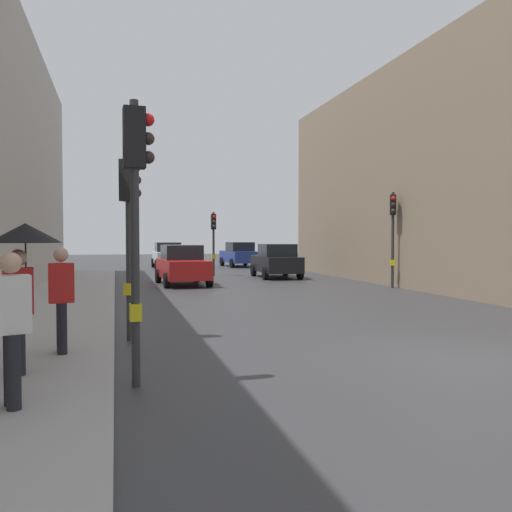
{
  "coord_description": "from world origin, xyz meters",
  "views": [
    {
      "loc": [
        -5.7,
        -7.94,
        2.1
      ],
      "look_at": [
        -1.73,
        7.11,
        1.56
      ],
      "focal_mm": 37.54,
      "sensor_mm": 36.0,
      "label": 1
    }
  ],
  "objects_px": {
    "traffic_light_mid_street": "(393,222)",
    "traffic_light_far_median": "(214,232)",
    "pedestrian_in_red_jacket": "(61,295)",
    "car_dark_suv": "(276,261)",
    "car_blue_van": "(239,254)",
    "pedestrian_with_umbrella": "(23,256)",
    "car_red_sedan": "(182,265)",
    "traffic_light_near_left": "(136,190)",
    "pedestrian_with_black_backpack": "(7,320)",
    "traffic_light_near_right": "(130,213)",
    "car_white_compact": "(168,255)"
  },
  "relations": [
    {
      "from": "traffic_light_mid_street",
      "to": "traffic_light_far_median",
      "type": "bearing_deg",
      "value": 124.01
    },
    {
      "from": "traffic_light_far_median",
      "to": "traffic_light_mid_street",
      "type": "relative_size",
      "value": 0.88
    },
    {
      "from": "pedestrian_in_red_jacket",
      "to": "traffic_light_far_median",
      "type": "bearing_deg",
      "value": 72.57
    },
    {
      "from": "car_dark_suv",
      "to": "car_blue_van",
      "type": "xyz_separation_m",
      "value": [
        0.51,
        10.84,
        0.0
      ]
    },
    {
      "from": "traffic_light_mid_street",
      "to": "pedestrian_with_umbrella",
      "type": "xyz_separation_m",
      "value": [
        -12.38,
        -11.79,
        -0.89
      ]
    },
    {
      "from": "car_red_sedan",
      "to": "pedestrian_with_umbrella",
      "type": "relative_size",
      "value": 2.0
    },
    {
      "from": "pedestrian_with_umbrella",
      "to": "traffic_light_mid_street",
      "type": "bearing_deg",
      "value": 43.6
    },
    {
      "from": "traffic_light_near_left",
      "to": "car_blue_van",
      "type": "distance_m",
      "value": 31.02
    },
    {
      "from": "traffic_light_mid_street",
      "to": "traffic_light_near_left",
      "type": "distance_m",
      "value": 16.4
    },
    {
      "from": "car_blue_van",
      "to": "pedestrian_with_black_backpack",
      "type": "height_order",
      "value": "pedestrian_with_black_backpack"
    },
    {
      "from": "traffic_light_far_median",
      "to": "car_blue_van",
      "type": "distance_m",
      "value": 9.49
    },
    {
      "from": "pedestrian_with_umbrella",
      "to": "pedestrian_in_red_jacket",
      "type": "height_order",
      "value": "pedestrian_with_umbrella"
    },
    {
      "from": "traffic_light_near_right",
      "to": "car_dark_suv",
      "type": "bearing_deg",
      "value": 63.26
    },
    {
      "from": "pedestrian_with_black_backpack",
      "to": "pedestrian_in_red_jacket",
      "type": "relative_size",
      "value": 1.0
    },
    {
      "from": "pedestrian_with_black_backpack",
      "to": "car_blue_van",
      "type": "bearing_deg",
      "value": 72.41
    },
    {
      "from": "traffic_light_near_left",
      "to": "pedestrian_in_red_jacket",
      "type": "xyz_separation_m",
      "value": [
        -1.17,
        1.8,
        -1.62
      ]
    },
    {
      "from": "pedestrian_with_umbrella",
      "to": "pedestrian_with_black_backpack",
      "type": "relative_size",
      "value": 1.21
    },
    {
      "from": "traffic_light_near_left",
      "to": "car_red_sedan",
      "type": "distance_m",
      "value": 16.37
    },
    {
      "from": "car_blue_van",
      "to": "pedestrian_with_black_backpack",
      "type": "bearing_deg",
      "value": -107.59
    },
    {
      "from": "car_white_compact",
      "to": "pedestrian_with_umbrella",
      "type": "height_order",
      "value": "pedestrian_with_umbrella"
    },
    {
      "from": "car_white_compact",
      "to": "pedestrian_in_red_jacket",
      "type": "height_order",
      "value": "pedestrian_in_red_jacket"
    },
    {
      "from": "traffic_light_near_left",
      "to": "car_red_sedan",
      "type": "bearing_deg",
      "value": 80.88
    },
    {
      "from": "traffic_light_far_median",
      "to": "pedestrian_in_red_jacket",
      "type": "bearing_deg",
      "value": -107.43
    },
    {
      "from": "traffic_light_near_right",
      "to": "pedestrian_with_black_backpack",
      "type": "distance_m",
      "value": 5.03
    },
    {
      "from": "traffic_light_mid_street",
      "to": "car_blue_van",
      "type": "xyz_separation_m",
      "value": [
        -2.5,
        17.5,
        -1.85
      ]
    },
    {
      "from": "pedestrian_with_black_backpack",
      "to": "car_red_sedan",
      "type": "bearing_deg",
      "value": 76.7
    },
    {
      "from": "pedestrian_in_red_jacket",
      "to": "pedestrian_with_umbrella",
      "type": "bearing_deg",
      "value": -106.95
    },
    {
      "from": "car_white_compact",
      "to": "pedestrian_with_umbrella",
      "type": "distance_m",
      "value": 28.97
    },
    {
      "from": "traffic_light_mid_street",
      "to": "pedestrian_with_umbrella",
      "type": "bearing_deg",
      "value": -136.4
    },
    {
      "from": "traffic_light_mid_street",
      "to": "traffic_light_near_left",
      "type": "bearing_deg",
      "value": -131.3
    },
    {
      "from": "traffic_light_near_right",
      "to": "car_red_sedan",
      "type": "xyz_separation_m",
      "value": [
        2.58,
        12.58,
        -1.72
      ]
    },
    {
      "from": "car_white_compact",
      "to": "pedestrian_in_red_jacket",
      "type": "distance_m",
      "value": 27.65
    },
    {
      "from": "car_dark_suv",
      "to": "pedestrian_in_red_jacket",
      "type": "distance_m",
      "value": 19.4
    },
    {
      "from": "car_blue_van",
      "to": "pedestrian_in_red_jacket",
      "type": "distance_m",
      "value": 29.59
    },
    {
      "from": "car_white_compact",
      "to": "car_dark_suv",
      "type": "distance_m",
      "value": 11.12
    },
    {
      "from": "traffic_light_near_right",
      "to": "pedestrian_in_red_jacket",
      "type": "distance_m",
      "value": 2.51
    },
    {
      "from": "car_blue_van",
      "to": "traffic_light_near_left",
      "type": "bearing_deg",
      "value": -105.6
    },
    {
      "from": "car_white_compact",
      "to": "car_red_sedan",
      "type": "xyz_separation_m",
      "value": [
        -0.61,
        -13.04,
        0.0
      ]
    },
    {
      "from": "car_red_sedan",
      "to": "pedestrian_in_red_jacket",
      "type": "xyz_separation_m",
      "value": [
        -3.75,
        -14.26,
        0.25
      ]
    },
    {
      "from": "car_dark_suv",
      "to": "pedestrian_with_umbrella",
      "type": "height_order",
      "value": "pedestrian_with_umbrella"
    },
    {
      "from": "traffic_light_mid_street",
      "to": "car_white_compact",
      "type": "xyz_separation_m",
      "value": [
        -7.64,
        16.77,
        -1.85
      ]
    },
    {
      "from": "traffic_light_near_left",
      "to": "car_dark_suv",
      "type": "distance_m",
      "value": 20.62
    },
    {
      "from": "traffic_light_far_median",
      "to": "car_white_compact",
      "type": "xyz_separation_m",
      "value": [
        -1.71,
        7.98,
        -1.52
      ]
    },
    {
      "from": "car_blue_van",
      "to": "car_dark_suv",
      "type": "bearing_deg",
      "value": -92.72
    },
    {
      "from": "traffic_light_near_right",
      "to": "car_white_compact",
      "type": "bearing_deg",
      "value": 82.91
    },
    {
      "from": "car_dark_suv",
      "to": "pedestrian_with_black_backpack",
      "type": "bearing_deg",
      "value": -114.81
    },
    {
      "from": "traffic_light_mid_street",
      "to": "traffic_light_near_right",
      "type": "distance_m",
      "value": 13.99
    },
    {
      "from": "traffic_light_near_right",
      "to": "pedestrian_in_red_jacket",
      "type": "relative_size",
      "value": 2.13
    },
    {
      "from": "traffic_light_far_median",
      "to": "traffic_light_near_right",
      "type": "xyz_separation_m",
      "value": [
        -4.9,
        -17.64,
        0.2
      ]
    },
    {
      "from": "car_white_compact",
      "to": "traffic_light_far_median",
      "type": "bearing_deg",
      "value": -77.9
    }
  ]
}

